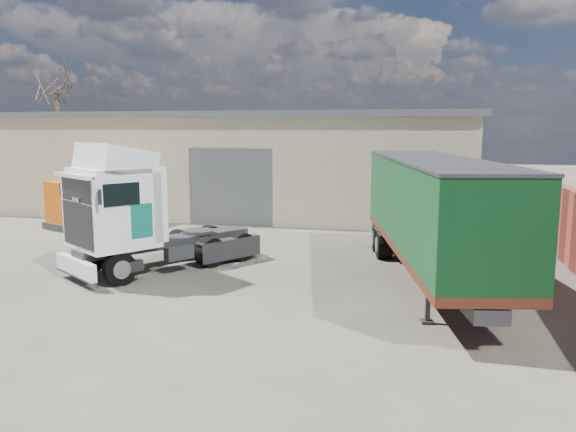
% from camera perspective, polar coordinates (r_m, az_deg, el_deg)
% --- Properties ---
extents(ground, '(120.00, 120.00, 0.00)m').
position_cam_1_polar(ground, '(16.69, -10.33, -6.94)').
color(ground, '#272520').
rests_on(ground, ground).
extents(warehouse, '(30.60, 12.60, 5.42)m').
position_cam_1_polar(warehouse, '(33.19, -9.02, 5.62)').
color(warehouse, beige).
rests_on(warehouse, ground).
extents(brick_boundary_wall, '(0.35, 26.00, 2.50)m').
position_cam_1_polar(brick_boundary_wall, '(21.55, 26.43, -0.74)').
color(brick_boundary_wall, maroon).
rests_on(brick_boundary_wall, ground).
extents(bare_tree, '(4.00, 4.00, 9.60)m').
position_cam_1_polar(bare_tree, '(42.60, -22.60, 12.86)').
color(bare_tree, '#382B21').
rests_on(bare_tree, ground).
extents(tractor_unit, '(5.28, 6.26, 4.10)m').
position_cam_1_polar(tractor_unit, '(18.15, -15.16, -0.25)').
color(tractor_unit, black).
rests_on(tractor_unit, ground).
extents(box_trailer, '(4.48, 11.28, 3.67)m').
position_cam_1_polar(box_trailer, '(16.84, 14.41, 0.84)').
color(box_trailer, '#2D2D30').
rests_on(box_trailer, ground).
extents(panel_van, '(2.33, 4.67, 1.83)m').
position_cam_1_polar(panel_van, '(27.89, -15.24, 1.26)').
color(panel_van, black).
rests_on(panel_van, ground).
extents(orange_skip, '(4.04, 3.39, 2.16)m').
position_cam_1_polar(orange_skip, '(26.62, -19.97, 0.67)').
color(orange_skip, '#2D2D30').
rests_on(orange_skip, ground).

